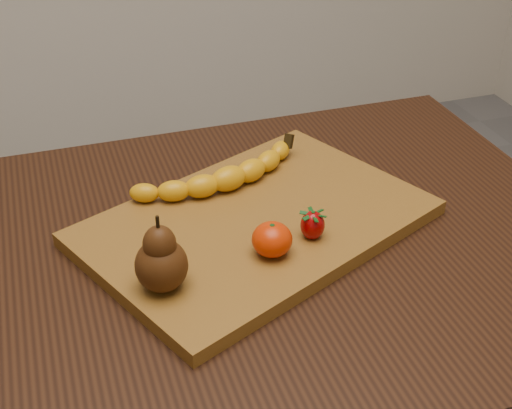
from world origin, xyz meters
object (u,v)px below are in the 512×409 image
object	(u,v)px
cutting_board	(256,223)
table	(231,303)
mandarin	(272,239)
pear	(160,253)

from	to	relation	value
cutting_board	table	bearing A→B (deg)	-173.07
cutting_board	mandarin	distance (m)	0.09
table	mandarin	bearing A→B (deg)	-55.59
pear	table	bearing A→B (deg)	37.02
table	pear	xyz separation A→B (m)	(-0.10, -0.08, 0.17)
table	cutting_board	world-z (taller)	cutting_board
table	cutting_board	bearing A→B (deg)	30.74
cutting_board	pear	bearing A→B (deg)	-168.63
table	cutting_board	distance (m)	0.12
pear	mandarin	size ratio (longest dim) A/B	1.91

